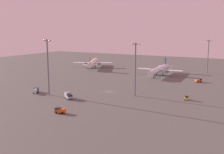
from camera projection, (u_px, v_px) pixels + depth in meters
name	position (u px, v px, depth m)	size (l,w,h in m)	color
ground_plane	(109.00, 92.00, 142.11)	(416.00, 416.00, 0.00)	#56544F
airplane_taxiway_distant	(159.00, 70.00, 193.11)	(33.72, 43.34, 11.12)	white
airplane_far_stand	(93.00, 63.00, 234.75)	(33.22, 42.03, 11.47)	white
fuel_truck	(36.00, 90.00, 139.29)	(5.38, 6.34, 2.35)	#3372BF
catering_truck	(68.00, 95.00, 127.23)	(6.02, 5.05, 3.05)	gray
cargo_loader	(199.00, 80.00, 167.77)	(4.15, 4.44, 2.25)	#D85919
pushback_tug	(186.00, 98.00, 124.79)	(2.68, 3.49, 2.05)	yellow
maintenance_van	(60.00, 110.00, 105.02)	(4.52, 3.02, 2.25)	#D85919
apron_light_east	(135.00, 66.00, 130.28)	(4.80, 0.90, 26.59)	slate
apron_light_central	(208.00, 54.00, 200.26)	(4.80, 0.90, 25.44)	slate
apron_light_west	(48.00, 64.00, 132.04)	(4.80, 0.90, 28.17)	slate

